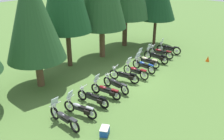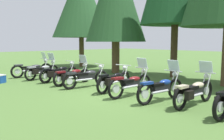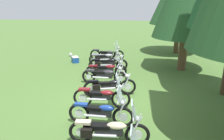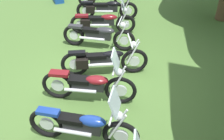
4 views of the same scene
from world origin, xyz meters
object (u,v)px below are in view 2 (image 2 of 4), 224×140
(motorcycle_1, at_px, (42,70))
(motorcycle_7, at_px, (162,88))
(pine_tree_0, at_px, (81,2))
(motorcycle_0, at_px, (33,69))
(motorcycle_6, at_px, (131,83))
(motorcycle_4, at_px, (87,77))
(motorcycle_3, at_px, (72,75))
(motorcycle_5, at_px, (114,80))
(motorcycle_8, at_px, (194,91))
(motorcycle_2, at_px, (59,73))

(motorcycle_1, bearing_deg, motorcycle_7, -95.89)
(motorcycle_1, distance_m, pine_tree_0, 7.88)
(motorcycle_0, xyz_separation_m, pine_tree_0, (-2.71, 5.20, 4.50))
(motorcycle_0, bearing_deg, motorcycle_6, -83.49)
(motorcycle_0, bearing_deg, motorcycle_4, -83.46)
(motorcycle_3, relative_size, motorcycle_5, 0.98)
(motorcycle_3, xyz_separation_m, motorcycle_7, (4.76, 0.46, 0.03))
(motorcycle_4, xyz_separation_m, motorcycle_5, (1.39, 0.36, 0.01))
(motorcycle_8, distance_m, pine_tree_0, 13.48)
(motorcycle_5, bearing_deg, motorcycle_2, 84.40)
(pine_tree_0, bearing_deg, motorcycle_1, -53.41)
(motorcycle_4, distance_m, motorcycle_8, 4.78)
(motorcycle_0, distance_m, motorcycle_3, 3.60)
(motorcycle_6, bearing_deg, motorcycle_0, 94.54)
(motorcycle_8, bearing_deg, pine_tree_0, 70.07)
(motorcycle_2, distance_m, motorcycle_4, 2.19)
(motorcycle_1, xyz_separation_m, motorcycle_8, (8.19, 1.12, 0.02))
(motorcycle_4, distance_m, motorcycle_7, 3.76)
(motorcycle_7, xyz_separation_m, pine_tree_0, (-11.05, 4.39, 4.49))
(motorcycle_1, height_order, motorcycle_2, motorcycle_1)
(motorcycle_5, bearing_deg, pine_tree_0, 49.71)
(motorcycle_2, bearing_deg, motorcycle_5, -89.40)
(motorcycle_4, bearing_deg, motorcycle_3, 98.86)
(motorcycle_3, relative_size, motorcycle_8, 0.96)
(motorcycle_2, relative_size, motorcycle_4, 1.01)
(motorcycle_8, bearing_deg, motorcycle_7, 106.60)
(motorcycle_0, relative_size, motorcycle_4, 1.04)
(motorcycle_8, bearing_deg, motorcycle_1, 96.52)
(motorcycle_0, relative_size, motorcycle_2, 1.04)
(motorcycle_5, xyz_separation_m, motorcycle_6, (1.10, -0.13, 0.03))
(motorcycle_0, height_order, motorcycle_5, motorcycle_0)
(motorcycle_5, distance_m, motorcycle_8, 3.36)
(motorcycle_7, distance_m, pine_tree_0, 12.71)
(motorcycle_0, bearing_deg, motorcycle_3, -83.26)
(motorcycle_0, distance_m, motorcycle_2, 2.44)
(motorcycle_3, bearing_deg, motorcycle_1, 89.74)
(motorcycle_7, xyz_separation_m, motorcycle_8, (0.99, 0.32, 0.00))
(motorcycle_0, relative_size, motorcycle_7, 1.09)
(motorcycle_0, height_order, motorcycle_3, motorcycle_0)
(motorcycle_4, relative_size, motorcycle_7, 1.05)
(motorcycle_1, xyz_separation_m, motorcycle_6, (5.95, 0.64, 0.03))
(motorcycle_4, xyz_separation_m, pine_tree_0, (-7.32, 4.77, 4.51))
(motorcycle_0, height_order, motorcycle_1, motorcycle_0)
(motorcycle_0, height_order, motorcycle_4, motorcycle_0)
(motorcycle_0, bearing_deg, motorcycle_1, -88.36)
(motorcycle_2, distance_m, pine_tree_0, 8.42)
(motorcycle_7, distance_m, motorcycle_8, 1.04)
(motorcycle_3, relative_size, pine_tree_0, 0.29)
(pine_tree_0, bearing_deg, motorcycle_2, -43.71)
(motorcycle_8, bearing_deg, motorcycle_6, 100.72)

